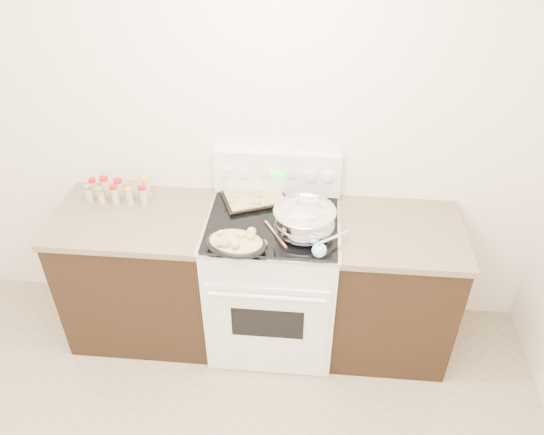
# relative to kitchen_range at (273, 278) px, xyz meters

# --- Properties ---
(room_shell) EXTENTS (4.10, 3.60, 2.75)m
(room_shell) POSITION_rel_kitchen_range_xyz_m (-0.35, -1.42, 1.21)
(room_shell) COLOR white
(room_shell) RESTS_ON ground
(counter_left) EXTENTS (0.93, 0.67, 0.92)m
(counter_left) POSITION_rel_kitchen_range_xyz_m (-0.83, 0.01, -0.03)
(counter_left) COLOR black
(counter_left) RESTS_ON ground
(counter_right) EXTENTS (0.73, 0.67, 0.92)m
(counter_right) POSITION_rel_kitchen_range_xyz_m (0.73, 0.01, -0.03)
(counter_right) COLOR black
(counter_right) RESTS_ON ground
(kitchen_range) EXTENTS (0.78, 0.73, 1.22)m
(kitchen_range) POSITION_rel_kitchen_range_xyz_m (0.00, 0.00, 0.00)
(kitchen_range) COLOR white
(kitchen_range) RESTS_ON ground
(mixing_bowl) EXTENTS (0.37, 0.37, 0.20)m
(mixing_bowl) POSITION_rel_kitchen_range_xyz_m (0.18, -0.10, 0.53)
(mixing_bowl) COLOR silver
(mixing_bowl) RESTS_ON kitchen_range
(roasting_pan) EXTENTS (0.37, 0.28, 0.12)m
(roasting_pan) POSITION_rel_kitchen_range_xyz_m (-0.17, -0.29, 0.50)
(roasting_pan) COLOR black
(roasting_pan) RESTS_ON kitchen_range
(baking_sheet) EXTENTS (0.44, 0.38, 0.06)m
(baking_sheet) POSITION_rel_kitchen_range_xyz_m (-0.13, 0.19, 0.47)
(baking_sheet) COLOR black
(baking_sheet) RESTS_ON kitchen_range
(wooden_spoon) EXTENTS (0.15, 0.23, 0.04)m
(wooden_spoon) POSITION_rel_kitchen_range_xyz_m (-0.01, -0.20, 0.46)
(wooden_spoon) COLOR #B37751
(wooden_spoon) RESTS_ON kitchen_range
(blue_ladle) EXTENTS (0.20, 0.22, 0.10)m
(blue_ladle) POSITION_rel_kitchen_range_xyz_m (0.28, -0.27, 0.49)
(blue_ladle) COLOR #A0D7EF
(blue_ladle) RESTS_ON kitchen_range
(spice_jars) EXTENTS (0.39, 0.15, 0.13)m
(spice_jars) POSITION_rel_kitchen_range_xyz_m (-0.96, 0.16, 0.49)
(spice_jars) COLOR #BFB28C
(spice_jars) RESTS_ON counter_left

